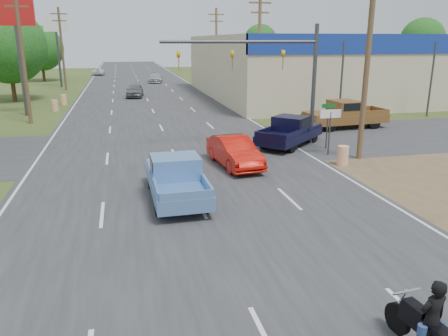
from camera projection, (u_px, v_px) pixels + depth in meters
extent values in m
cube|color=#2D2D30|center=(147.00, 100.00, 46.48)|extent=(15.00, 180.00, 0.02)
cube|color=#2D2D30|center=(171.00, 147.00, 25.92)|extent=(120.00, 10.00, 0.02)
cube|color=brown|center=(419.00, 172.00, 20.84)|extent=(8.00, 18.00, 0.01)
cube|color=#B7A88C|center=(415.00, 65.00, 52.53)|extent=(50.00, 28.00, 6.60)
cylinder|color=#4C3823|center=(367.00, 63.00, 21.91)|extent=(0.28, 0.28, 10.00)
cylinder|color=#4C3823|center=(259.00, 53.00, 38.74)|extent=(0.28, 0.28, 10.00)
cube|color=#4C3823|center=(260.00, 3.00, 37.56)|extent=(2.00, 0.14, 0.14)
cube|color=#4C3823|center=(260.00, 13.00, 37.79)|extent=(1.60, 0.14, 0.14)
cylinder|color=#4C3823|center=(216.00, 49.00, 55.57)|extent=(0.28, 0.28, 10.00)
cube|color=#4C3823|center=(216.00, 14.00, 54.39)|extent=(2.00, 0.14, 0.14)
cube|color=#4C3823|center=(216.00, 21.00, 54.61)|extent=(1.60, 0.14, 0.14)
cylinder|color=#4C3823|center=(23.00, 56.00, 31.80)|extent=(0.28, 0.28, 10.00)
cube|color=#4C3823|center=(16.00, 6.00, 30.84)|extent=(1.60, 0.14, 0.14)
cylinder|color=#4C3823|center=(62.00, 50.00, 54.23)|extent=(0.28, 0.28, 10.00)
cube|color=#4C3823|center=(59.00, 14.00, 53.06)|extent=(2.00, 0.14, 0.14)
cube|color=#4C3823|center=(59.00, 21.00, 53.28)|extent=(1.60, 0.14, 0.14)
cylinder|color=#422D19|center=(13.00, 85.00, 44.96)|extent=(0.44, 0.44, 3.24)
sphere|color=#144715|center=(8.00, 46.00, 43.85)|extent=(7.56, 7.56, 7.56)
cylinder|color=#422D19|center=(43.00, 72.00, 67.30)|extent=(0.44, 0.44, 2.88)
sphere|color=#144715|center=(41.00, 48.00, 66.31)|extent=(6.72, 6.72, 6.72)
cylinder|color=#422D19|center=(419.00, 63.00, 86.01)|extent=(0.44, 0.44, 3.60)
sphere|color=#144715|center=(422.00, 40.00, 84.77)|extent=(8.40, 8.40, 8.40)
cylinder|color=#422D19|center=(260.00, 60.00, 103.96)|extent=(0.44, 0.44, 3.42)
sphere|color=#144715|center=(260.00, 41.00, 102.78)|extent=(7.98, 7.98, 7.98)
cylinder|color=orange|center=(343.00, 156.00, 21.92)|extent=(0.56, 0.56, 1.00)
cylinder|color=orange|center=(288.00, 125.00, 29.95)|extent=(0.56, 0.56, 1.00)
cylinder|color=orange|center=(55.00, 106.00, 38.89)|extent=(0.56, 0.56, 1.00)
cylinder|color=orange|center=(64.00, 100.00, 42.69)|extent=(0.56, 0.56, 1.00)
cylinder|color=#3F3F44|center=(20.00, 61.00, 35.46)|extent=(0.30, 0.30, 9.00)
cube|color=#B21414|center=(14.00, 12.00, 34.42)|extent=(3.00, 0.35, 2.00)
cylinder|color=#3F3F44|center=(58.00, 53.00, 57.90)|extent=(0.30, 0.30, 9.00)
cube|color=white|center=(55.00, 24.00, 56.86)|extent=(3.00, 0.35, 2.00)
cylinder|color=#3F3F44|center=(329.00, 134.00, 23.63)|extent=(0.08, 0.08, 2.40)
cube|color=white|center=(331.00, 114.00, 23.32)|extent=(1.20, 0.05, 0.45)
cylinder|color=#3F3F44|center=(327.00, 128.00, 25.17)|extent=(0.08, 0.08, 2.40)
cube|color=#0C591E|center=(329.00, 106.00, 24.80)|extent=(0.80, 0.04, 0.22)
cylinder|color=#3F3F44|center=(314.00, 86.00, 25.86)|extent=(0.24, 0.24, 7.00)
cylinder|color=#3F3F44|center=(241.00, 42.00, 24.18)|extent=(9.00, 0.18, 0.18)
imported|color=gold|center=(283.00, 50.00, 24.85)|extent=(0.18, 0.40, 1.10)
imported|color=gold|center=(232.00, 50.00, 24.19)|extent=(0.18, 0.40, 1.10)
imported|color=gold|center=(178.00, 50.00, 23.54)|extent=(0.18, 0.40, 1.10)
imported|color=#BC1208|center=(234.00, 152.00, 21.70)|extent=(2.08, 4.64, 1.48)
cylinder|color=black|center=(397.00, 318.00, 9.33)|extent=(0.19, 0.70, 0.69)
cube|color=black|center=(424.00, 327.00, 8.59)|extent=(0.35, 1.27, 0.31)
cube|color=black|center=(416.00, 310.00, 8.77)|extent=(0.33, 0.60, 0.23)
cube|color=black|center=(438.00, 329.00, 8.26)|extent=(0.37, 0.60, 0.10)
cylinder|color=white|center=(407.00, 291.00, 8.98)|extent=(0.68, 0.12, 0.05)
imported|color=black|center=(431.00, 323.00, 8.40)|extent=(0.64, 0.45, 1.65)
cylinder|color=black|center=(152.00, 179.00, 18.54)|extent=(0.31, 0.81, 0.81)
cylinder|color=black|center=(191.00, 176.00, 18.93)|extent=(0.31, 0.81, 0.81)
cylinder|color=black|center=(159.00, 205.00, 15.61)|extent=(0.31, 0.81, 0.81)
cylinder|color=black|center=(205.00, 201.00, 16.01)|extent=(0.31, 0.81, 0.81)
cube|color=#5883BE|center=(176.00, 184.00, 17.21)|extent=(2.09, 5.26, 0.52)
cube|color=#5883BE|center=(171.00, 165.00, 18.58)|extent=(1.94, 2.02, 0.18)
cube|color=#5883BE|center=(175.00, 167.00, 17.12)|extent=(1.87, 1.60, 0.86)
cube|color=black|center=(175.00, 163.00, 17.07)|extent=(1.91, 1.28, 0.45)
cube|color=#5883BE|center=(187.00, 196.00, 14.71)|extent=(1.85, 0.11, 0.30)
cylinder|color=black|center=(288.00, 133.00, 27.85)|extent=(0.80, 0.78, 0.81)
cylinder|color=black|center=(313.00, 136.00, 26.94)|extent=(0.80, 0.78, 0.81)
cylinder|color=black|center=(264.00, 142.00, 25.32)|extent=(0.80, 0.78, 0.81)
cylinder|color=black|center=(291.00, 146.00, 24.41)|extent=(0.80, 0.78, 0.81)
cube|color=black|center=(290.00, 135.00, 26.07)|extent=(5.24, 5.09, 0.53)
cube|color=black|center=(301.00, 126.00, 27.24)|extent=(2.78, 2.78, 0.18)
cube|color=black|center=(291.00, 124.00, 25.96)|extent=(2.43, 2.45, 0.86)
cube|color=black|center=(291.00, 121.00, 25.91)|extent=(2.23, 2.26, 0.46)
cube|color=black|center=(269.00, 136.00, 23.89)|extent=(1.34, 1.42, 0.30)
cylinder|color=black|center=(330.00, 125.00, 30.01)|extent=(0.94, 0.41, 0.92)
cylinder|color=black|center=(316.00, 121.00, 31.76)|extent=(0.94, 0.41, 0.92)
cylinder|color=black|center=(374.00, 123.00, 31.04)|extent=(0.94, 0.41, 0.92)
cylinder|color=black|center=(358.00, 118.00, 32.80)|extent=(0.94, 0.41, 0.92)
cube|color=brown|center=(345.00, 118.00, 31.33)|extent=(6.11, 2.74, 0.59)
cube|color=brown|center=(323.00, 114.00, 30.71)|extent=(2.42, 2.34, 0.21)
cube|color=brown|center=(344.00, 107.00, 31.08)|extent=(1.94, 2.24, 0.97)
cube|color=black|center=(344.00, 105.00, 31.03)|extent=(1.59, 2.26, 0.51)
cube|color=brown|center=(380.00, 110.00, 32.05)|extent=(0.26, 2.11, 0.34)
imported|color=slate|center=(135.00, 91.00, 48.44)|extent=(2.22, 4.49, 1.47)
imported|color=#AEADB2|center=(155.00, 78.00, 65.58)|extent=(2.56, 4.97, 1.38)
imported|color=white|center=(99.00, 72.00, 79.70)|extent=(2.14, 4.40, 1.21)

